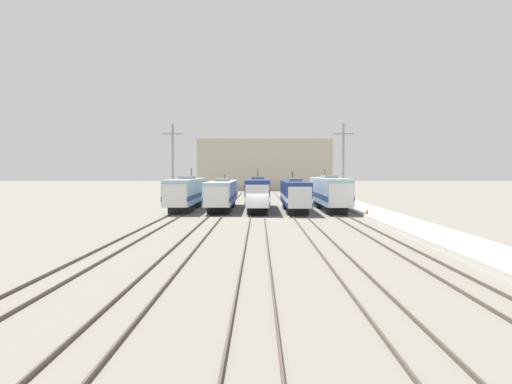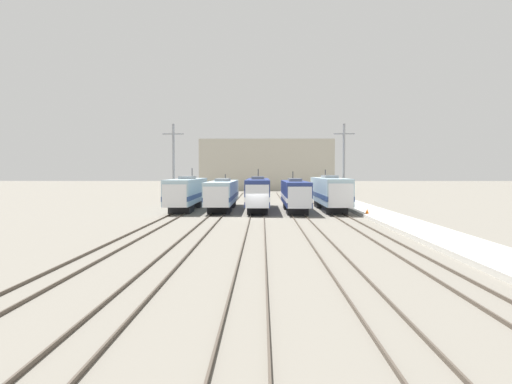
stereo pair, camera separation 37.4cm
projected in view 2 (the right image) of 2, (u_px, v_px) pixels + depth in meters
ground_plane at (257, 218)px, 52.15m from camera, size 400.00×400.00×0.00m
rail_pair_far_left at (172, 217)px, 52.26m from camera, size 1.50×120.00×0.15m
rail_pair_center_left at (215, 217)px, 52.20m from camera, size 1.51×120.00×0.15m
rail_pair_center at (257, 217)px, 52.15m from camera, size 1.51×120.00×0.15m
rail_pair_center_right at (300, 217)px, 52.09m from camera, size 1.51×120.00×0.15m
rail_pair_far_right at (342, 217)px, 52.03m from camera, size 1.50×120.00×0.15m
locomotive_far_left at (187, 193)px, 62.53m from camera, size 2.92×19.07×5.28m
locomotive_center_left at (223, 194)px, 62.60m from camera, size 3.06×19.44×4.46m
locomotive_center at (258, 193)px, 61.38m from camera, size 2.77×18.81×5.17m
locomotive_center_right at (295, 194)px, 59.78m from camera, size 2.76×16.66×4.84m
locomotive_far_right at (330, 192)px, 61.64m from camera, size 2.96×18.50×5.09m
catenary_tower_left at (173, 164)px, 65.44m from camera, size 2.76×0.34×11.07m
catenary_tower_right at (344, 164)px, 65.16m from camera, size 2.76×0.34×11.07m
platform at (383, 216)px, 51.98m from camera, size 4.00×120.00×0.36m
traffic_cone at (367, 211)px, 52.84m from camera, size 0.40×0.40×0.54m
depot_building at (266, 165)px, 129.34m from camera, size 33.83×11.06×12.98m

